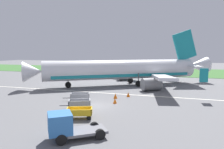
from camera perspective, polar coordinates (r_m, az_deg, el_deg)
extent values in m
plane|color=slate|center=(26.15, -4.70, -8.48)|extent=(220.00, 220.00, 0.00)
cube|color=#3D7033|center=(71.55, 9.82, 0.90)|extent=(220.00, 28.00, 0.06)
cube|color=silver|center=(33.28, 0.42, -5.23)|extent=(120.00, 0.36, 0.01)
cylinder|color=silver|center=(40.99, 2.85, 1.38)|extent=(27.12, 19.54, 3.70)
cube|color=teal|center=(41.09, 2.85, -0.03)|extent=(24.51, 17.74, 0.56)
cone|color=silver|center=(39.06, -20.78, 0.74)|extent=(4.66, 4.79, 3.63)
cone|color=silver|center=(49.13, 22.21, 2.33)|extent=(5.69, 5.41, 3.52)
cube|color=silver|center=(35.09, 13.61, -0.71)|extent=(5.09, 13.26, 1.35)
cube|color=teal|center=(31.12, 23.76, -0.19)|extent=(1.12, 0.41, 1.90)
cylinder|color=gray|center=(36.08, 10.64, -2.62)|extent=(3.83, 3.51, 2.10)
cube|color=silver|center=(50.25, 4.30, 1.52)|extent=(12.16, 9.55, 1.35)
cube|color=teal|center=(57.18, 4.57, 3.05)|extent=(0.79, 1.02, 1.90)
cylinder|color=gray|center=(48.51, 3.55, -0.25)|extent=(3.83, 3.51, 2.10)
cube|color=teal|center=(47.08, 19.18, 7.47)|extent=(5.20, 3.58, 6.88)
cube|color=silver|center=(44.68, 21.53, 2.13)|extent=(3.10, 5.49, 0.24)
cube|color=silver|center=(49.92, 17.10, 2.69)|extent=(5.18, 4.66, 0.24)
cylinder|color=#4C4C51|center=(39.14, -11.91, -1.30)|extent=(0.20, 0.20, 2.04)
cylinder|color=black|center=(39.29, -11.87, -2.78)|extent=(1.17, 0.98, 1.10)
cylinder|color=#4C4C51|center=(39.99, 7.24, -1.06)|extent=(0.20, 0.20, 2.04)
cylinder|color=black|center=(40.13, 7.22, -2.50)|extent=(1.17, 0.98, 1.10)
cylinder|color=#4C4C51|center=(44.04, 5.02, -0.35)|extent=(0.20, 0.20, 2.04)
cylinder|color=black|center=(44.17, 5.01, -1.67)|extent=(1.17, 0.98, 1.10)
cube|color=gold|center=(21.44, -8.84, -10.54)|extent=(2.83, 2.19, 0.08)
cube|color=gold|center=(20.73, -9.03, -10.23)|extent=(2.37, 0.98, 0.55)
cube|color=gold|center=(21.97, -8.68, -9.27)|extent=(2.37, 0.98, 0.55)
cube|color=gold|center=(21.51, -12.08, -9.68)|extent=(0.59, 1.34, 0.55)
cube|color=gold|center=(21.26, -5.59, -9.76)|extent=(0.59, 1.34, 0.55)
cylinder|color=#2D2D33|center=(21.71, -13.65, -10.55)|extent=(0.96, 0.43, 0.08)
cylinder|color=black|center=(21.10, -11.57, -11.62)|extent=(0.47, 0.31, 0.44)
cylinder|color=black|center=(22.16, -11.13, -10.73)|extent=(0.47, 0.31, 0.44)
cylinder|color=black|center=(20.91, -6.37, -11.69)|extent=(0.47, 0.31, 0.44)
cylinder|color=black|center=(21.98, -6.20, -10.79)|extent=(0.47, 0.31, 0.44)
cube|color=gray|center=(24.93, -8.83, -8.14)|extent=(2.86, 2.33, 0.08)
cube|color=gray|center=(24.22, -8.88, -7.80)|extent=(2.31, 1.15, 0.55)
cube|color=gray|center=(25.49, -8.81, -7.09)|extent=(2.31, 1.15, 0.55)
cube|color=gray|center=(24.92, -11.63, -7.46)|extent=(0.68, 1.31, 0.55)
cube|color=gray|center=(24.85, -6.06, -7.40)|extent=(0.68, 1.31, 0.55)
cylinder|color=#2D2D33|center=(25.05, -12.99, -8.25)|extent=(0.94, 0.50, 0.08)
cylinder|color=black|center=(24.50, -11.08, -9.07)|extent=(0.47, 0.33, 0.44)
cylinder|color=black|center=(25.58, -10.92, -8.41)|extent=(0.47, 0.33, 0.44)
cylinder|color=black|center=(24.45, -6.63, -9.03)|extent=(0.47, 0.33, 0.44)
cylinder|color=black|center=(25.53, -6.67, -8.36)|extent=(0.47, 0.33, 0.44)
cube|color=gray|center=(28.77, -8.68, -6.18)|extent=(2.85, 2.28, 0.08)
cube|color=gray|center=(28.07, -8.76, -5.84)|extent=(2.33, 1.08, 0.55)
cube|color=gray|center=(29.34, -8.63, -5.31)|extent=(2.33, 1.08, 0.55)
cube|color=gray|center=(28.79, -11.09, -5.58)|extent=(0.65, 1.32, 0.55)
cube|color=gray|center=(28.66, -6.28, -5.55)|extent=(0.65, 1.32, 0.55)
cylinder|color=#2D2D33|center=(28.93, -12.26, -6.27)|extent=(0.95, 0.47, 0.08)
cylinder|color=black|center=(28.35, -10.64, -6.95)|extent=(0.47, 0.32, 0.44)
cylinder|color=black|center=(29.43, -10.45, -6.45)|extent=(0.47, 0.32, 0.44)
cylinder|color=black|center=(28.25, -6.82, -6.93)|extent=(0.47, 0.32, 0.44)
cylinder|color=black|center=(29.34, -6.78, -6.43)|extent=(0.47, 0.32, 0.44)
cube|color=slate|center=(17.06, -7.10, -14.94)|extent=(3.62, 3.38, 0.20)
cube|color=#3370B7|center=(16.50, -14.02, -12.70)|extent=(2.50, 2.54, 1.50)
cube|color=#19232D|center=(16.40, -16.89, -12.34)|extent=(1.04, 1.34, 0.67)
cylinder|color=black|center=(16.04, -13.66, -16.89)|extent=(0.82, 0.72, 0.80)
cylinder|color=black|center=(17.62, -14.25, -14.74)|extent=(0.82, 0.72, 0.80)
cylinder|color=black|center=(16.53, -3.28, -15.99)|extent=(0.82, 0.72, 0.80)
cylinder|color=black|center=(18.07, -4.83, -14.02)|extent=(0.82, 0.72, 0.80)
cone|color=orange|center=(29.89, 0.94, -5.86)|extent=(0.55, 0.55, 0.73)
cone|color=orange|center=(31.08, 4.45, -5.45)|extent=(0.52, 0.52, 0.68)
cone|color=orange|center=(27.15, 0.80, -7.19)|extent=(0.50, 0.50, 0.66)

